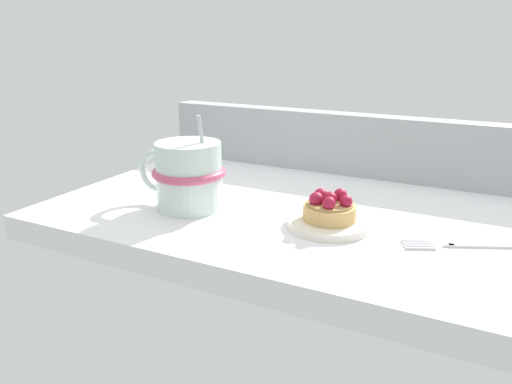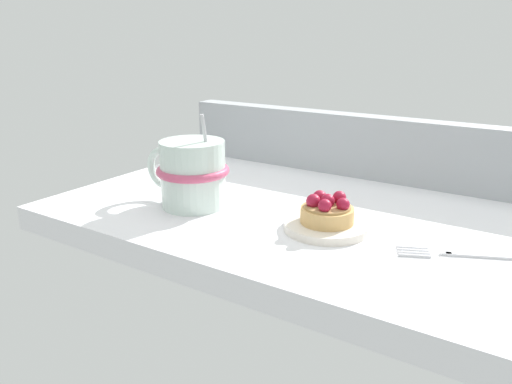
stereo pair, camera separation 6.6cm
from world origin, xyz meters
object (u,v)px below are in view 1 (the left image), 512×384
Objects in this scene: coffee_mug at (188,175)px; dessert_fork at (467,245)px; dessert_plate at (329,223)px; raspberry_tart at (329,208)px.

dessert_fork is (36.32, 3.33, -4.45)cm from coffee_mug.
coffee_mug is 36.74cm from dessert_fork.
dessert_plate is 2.04cm from raspberry_tart.
coffee_mug is at bearing -174.29° from raspberry_tart.
dessert_fork is at bearing 4.67° from raspberry_tart.
raspberry_tart is 20.23cm from coffee_mug.
raspberry_tart reaches higher than dessert_plate.
raspberry_tart is at bearing 5.71° from coffee_mug.
raspberry_tart is 0.48× the size of coffee_mug.
raspberry_tart is 16.51cm from dessert_fork.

